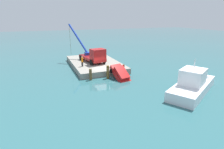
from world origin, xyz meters
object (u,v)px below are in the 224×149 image
Objects in this scene: crane_truck at (94,55)px; dock_worker at (82,61)px; moored_yacht at (196,85)px; salvaged_car at (121,75)px.

dock_worker is at bearing -52.70° from crane_truck.
moored_yacht is at bearing 42.32° from dock_worker.
salvaged_car is 0.37× the size of moored_yacht.
crane_truck is 3.26m from dock_worker.
crane_truck is 5.57× the size of dock_worker.
moored_yacht is (13.11, 11.94, -1.24)m from dock_worker.
crane_truck is at bearing -166.42° from salvaged_car.
crane_truck is 8.46m from salvaged_car.
dock_worker is 7.68m from salvaged_car.
salvaged_car is at bearing 36.48° from dock_worker.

